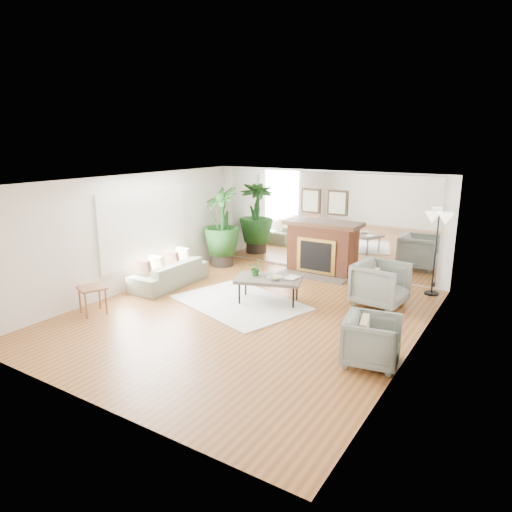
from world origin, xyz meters
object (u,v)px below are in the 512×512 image
Objects in this scene: coffee_table at (269,280)px; side_table at (92,291)px; potted_ficus at (221,224)px; armchair_front at (372,341)px; armchair_back at (380,284)px; sofa at (170,274)px; floor_lamp at (438,225)px; fireplace at (319,247)px.

side_table reaches higher than coffee_table.
side_table is at bearing -90.63° from potted_ficus.
side_table is at bearing 89.15° from armchair_front.
armchair_back is 4.52m from potted_ficus.
potted_ficus is (-5.06, 3.22, 0.72)m from armchair_front.
side_table is (-2.51, -2.28, -0.03)m from coffee_table.
armchair_front is 5.18m from side_table.
side_table is at bearing 131.89° from armchair_back.
sofa is at bearing -89.67° from potted_ficus.
coffee_table is 0.72× the size of potted_ficus.
sofa is 5.19m from armchair_front.
fireplace is at bearing 176.63° from floor_lamp.
side_table is at bearing -137.66° from coffee_table.
coffee_table is at bearing 50.78° from armchair_front.
side_table is (-4.46, -3.33, 0.01)m from armchair_back.
coffee_table is 1.84× the size of armchair_front.
armchair_front reaches higher than sofa.
armchair_back is at bearing -9.44° from potted_ficus.
sofa is 1.09× the size of floor_lamp.
potted_ficus reaches higher than armchair_front.
sofa reaches higher than coffee_table.
fireplace is 2.14× the size of armchair_back.
armchair_front is (2.60, -1.44, -0.11)m from coffee_table.
floor_lamp is at bearing 41.21° from side_table.
fireplace is 2.58m from potted_ficus.
sofa is 2.01× the size of armchair_back.
fireplace is 1.06× the size of sofa.
coffee_table is 3.10m from potted_ficus.
coffee_table is 3.39m from side_table.
sofa is at bearing -174.56° from coffee_table.
fireplace is 1.16× the size of floor_lamp.
potted_ficus is at bearing 47.32° from armchair_front.
floor_lamp is (5.21, 4.56, 1.06)m from side_table.
floor_lamp reaches higher than armchair_front.
armchair_back is 0.54× the size of floor_lamp.
armchair_front is at bearing -91.54° from floor_lamp.
coffee_table is at bearing 42.34° from side_table.
potted_ficus is at bearing 89.37° from side_table.
fireplace is 1.00× the size of potted_ficus.
potted_ficus is at bearing 85.68° from armchair_back.
floor_lamp is (0.75, 1.23, 1.07)m from armchair_back.
coffee_table is 2.47m from sofa.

